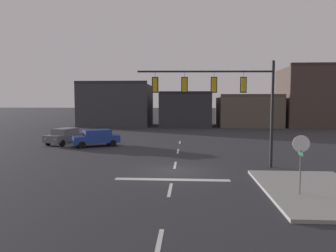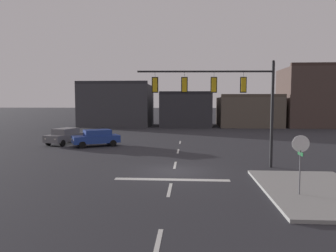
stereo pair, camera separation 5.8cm
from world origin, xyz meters
name	(u,v)px [view 1 (the left image)]	position (x,y,z in m)	size (l,w,h in m)	color
ground_plane	(174,172)	(0.00, 0.00, 0.00)	(400.00, 400.00, 0.00)	#2B2B30
sidewalk_near_corner	(317,191)	(7.02, -4.00, 0.07)	(5.00, 8.00, 0.15)	gray
stop_bar_paint	(172,180)	(0.00, -2.00, 0.00)	(6.40, 0.50, 0.01)	silver
lane_centreline	(175,165)	(0.00, 2.00, 0.00)	(0.16, 26.40, 0.01)	silver
signal_mast_near_side	(225,93)	(3.27, 1.57, 4.88)	(8.86, 0.66, 6.99)	black
stop_sign	(301,150)	(5.91, -4.86, 2.14)	(0.76, 0.64, 2.83)	#56565B
car_lot_nearside	(96,137)	(-8.01, 10.55, 0.86)	(4.72, 3.72, 1.61)	navy
car_lot_middle	(65,136)	(-11.65, 11.90, 0.86)	(2.96, 4.73, 1.61)	slate
building_row	(214,105)	(5.45, 36.47, 3.70)	(44.35, 9.72, 10.45)	#38383D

